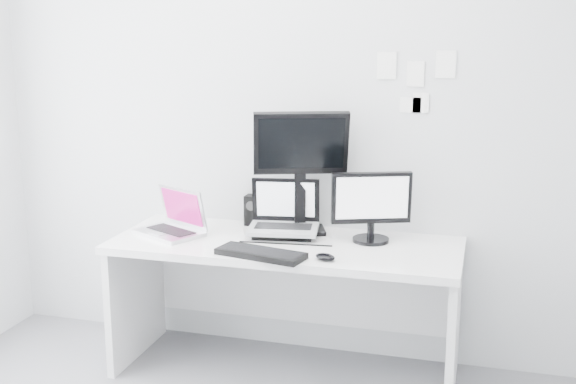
# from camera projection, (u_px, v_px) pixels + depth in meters

# --- Properties ---
(back_wall) EXTENTS (3.60, 0.00, 3.60)m
(back_wall) POSITION_uv_depth(u_px,v_px,m) (303.00, 115.00, 3.93)
(back_wall) COLOR silver
(back_wall) RESTS_ON ground
(desk) EXTENTS (1.80, 0.70, 0.73)m
(desk) POSITION_uv_depth(u_px,v_px,m) (285.00, 308.00, 3.81)
(desk) COLOR white
(desk) RESTS_ON ground
(macbook) EXTENTS (0.43, 0.39, 0.26)m
(macbook) POSITION_uv_depth(u_px,v_px,m) (168.00, 211.00, 3.84)
(macbook) COLOR #B3B2B7
(macbook) RESTS_ON desk
(speaker) EXTENTS (0.09, 0.09, 0.17)m
(speaker) POSITION_uv_depth(u_px,v_px,m) (253.00, 210.00, 4.05)
(speaker) COLOR black
(speaker) RESTS_ON desk
(dell_laptop) EXTENTS (0.41, 0.34, 0.30)m
(dell_laptop) POSITION_uv_depth(u_px,v_px,m) (283.00, 209.00, 3.80)
(dell_laptop) COLOR #ACAEB3
(dell_laptop) RESTS_ON desk
(rear_monitor) EXTENTS (0.53, 0.34, 0.68)m
(rear_monitor) POSITION_uv_depth(u_px,v_px,m) (301.00, 171.00, 3.84)
(rear_monitor) COLOR black
(rear_monitor) RESTS_ON desk
(samsung_monitor) EXTENTS (0.45, 0.32, 0.38)m
(samsung_monitor) POSITION_uv_depth(u_px,v_px,m) (372.00, 206.00, 3.70)
(samsung_monitor) COLOR black
(samsung_monitor) RESTS_ON desk
(keyboard) EXTENTS (0.46, 0.24, 0.03)m
(keyboard) POSITION_uv_depth(u_px,v_px,m) (261.00, 254.00, 3.49)
(keyboard) COLOR black
(keyboard) RESTS_ON desk
(mouse) EXTENTS (0.12, 0.10, 0.03)m
(mouse) POSITION_uv_depth(u_px,v_px,m) (325.00, 257.00, 3.43)
(mouse) COLOR black
(mouse) RESTS_ON desk
(wall_note_0) EXTENTS (0.10, 0.00, 0.14)m
(wall_note_0) POSITION_uv_depth(u_px,v_px,m) (387.00, 66.00, 3.75)
(wall_note_0) COLOR white
(wall_note_0) RESTS_ON back_wall
(wall_note_1) EXTENTS (0.09, 0.00, 0.13)m
(wall_note_1) POSITION_uv_depth(u_px,v_px,m) (415.00, 74.00, 3.72)
(wall_note_1) COLOR white
(wall_note_1) RESTS_ON back_wall
(wall_note_2) EXTENTS (0.10, 0.00, 0.14)m
(wall_note_2) POSITION_uv_depth(u_px,v_px,m) (446.00, 64.00, 3.67)
(wall_note_2) COLOR white
(wall_note_2) RESTS_ON back_wall
(wall_note_3) EXTENTS (0.11, 0.00, 0.08)m
(wall_note_3) POSITION_uv_depth(u_px,v_px,m) (410.00, 105.00, 3.76)
(wall_note_3) COLOR white
(wall_note_3) RESTS_ON back_wall
(wall_note_4) EXTENTS (0.08, 0.00, 0.10)m
(wall_note_4) POSITION_uv_depth(u_px,v_px,m) (421.00, 103.00, 3.74)
(wall_note_4) COLOR white
(wall_note_4) RESTS_ON back_wall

